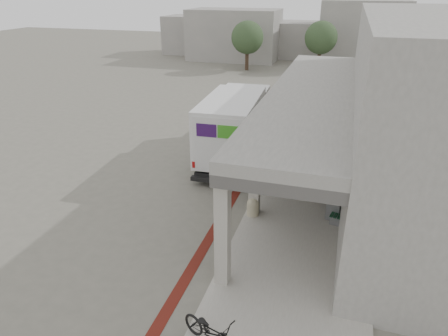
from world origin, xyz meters
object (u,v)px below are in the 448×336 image
(fedex_truck, at_px, (235,124))
(bicycle_black, at_px, (211,332))
(utility_cabinet, at_px, (335,204))
(bench, at_px, (340,209))

(fedex_truck, height_order, bicycle_black, fedex_truck)
(utility_cabinet, bearing_deg, fedex_truck, 151.33)
(fedex_truck, distance_m, utility_cabinet, 7.07)
(fedex_truck, bearing_deg, bicycle_black, -80.35)
(utility_cabinet, bearing_deg, bicycle_black, -95.49)
(utility_cabinet, distance_m, bicycle_black, 7.22)
(bench, height_order, utility_cabinet, utility_cabinet)
(utility_cabinet, xyz_separation_m, bicycle_black, (-2.48, -6.79, -0.08))
(fedex_truck, relative_size, utility_cabinet, 7.20)
(fedex_truck, xyz_separation_m, utility_cabinet, (5.09, -4.78, -1.06))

